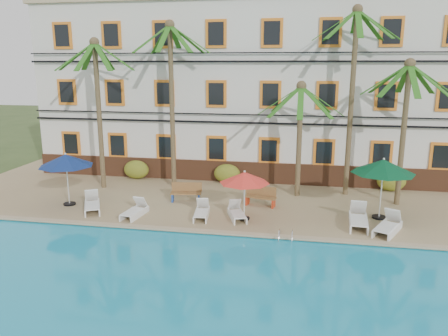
% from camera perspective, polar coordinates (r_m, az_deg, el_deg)
% --- Properties ---
extents(ground, '(100.00, 100.00, 0.00)m').
position_cam_1_polar(ground, '(18.69, -0.61, -8.14)').
color(ground, '#384C23').
rests_on(ground, ground).
extents(pool_deck, '(30.00, 12.00, 0.25)m').
position_cam_1_polar(pool_deck, '(23.31, 1.72, -3.39)').
color(pool_deck, tan).
rests_on(pool_deck, ground).
extents(swimming_pool, '(26.00, 12.00, 0.20)m').
position_cam_1_polar(swimming_pool, '(12.58, -7.04, -19.30)').
color(swimming_pool, '#1998BF').
rests_on(swimming_pool, ground).
extents(pool_coping, '(30.00, 0.35, 0.06)m').
position_cam_1_polar(pool_coping, '(17.77, -1.17, -8.36)').
color(pool_coping, tan).
rests_on(pool_coping, pool_deck).
extents(hotel_building, '(25.40, 6.44, 10.22)m').
position_cam_1_polar(hotel_building, '(27.28, 3.40, 10.28)').
color(hotel_building, silver).
rests_on(hotel_building, pool_deck).
extents(palm_a, '(4.15, 4.15, 7.96)m').
position_cam_1_polar(palm_a, '(24.13, -16.16, 9.29)').
color(palm_a, brown).
rests_on(palm_a, pool_deck).
extents(palm_b, '(4.15, 4.15, 8.83)m').
position_cam_1_polar(palm_b, '(23.50, -6.89, 10.84)').
color(palm_b, brown).
rests_on(palm_b, pool_deck).
extents(palm_c, '(4.15, 4.15, 5.83)m').
position_cam_1_polar(palm_c, '(22.09, 9.89, 5.99)').
color(palm_c, brown).
rests_on(palm_c, pool_deck).
extents(palm_d, '(4.15, 4.15, 9.39)m').
position_cam_1_polar(palm_d, '(22.75, 16.48, 11.10)').
color(palm_d, brown).
rests_on(palm_d, pool_deck).
extents(palm_e, '(4.15, 4.15, 6.89)m').
position_cam_1_polar(palm_e, '(21.95, 22.61, 6.79)').
color(palm_e, brown).
rests_on(palm_e, pool_deck).
extents(shrub_left, '(1.50, 0.90, 1.10)m').
position_cam_1_polar(shrub_left, '(26.24, -11.38, -0.20)').
color(shrub_left, '#295B1A').
rests_on(shrub_left, pool_deck).
extents(shrub_mid, '(1.50, 0.90, 1.10)m').
position_cam_1_polar(shrub_mid, '(24.78, 0.40, -0.74)').
color(shrub_mid, '#295B1A').
rests_on(shrub_mid, pool_deck).
extents(shrub_right, '(1.50, 0.90, 1.10)m').
position_cam_1_polar(shrub_right, '(24.89, 21.02, -1.59)').
color(shrub_right, '#295B1A').
rests_on(shrub_right, pool_deck).
extents(umbrella_blue, '(2.56, 2.56, 2.56)m').
position_cam_1_polar(umbrella_blue, '(21.89, -19.96, 0.92)').
color(umbrella_blue, black).
rests_on(umbrella_blue, pool_deck).
extents(umbrella_red, '(2.19, 2.19, 2.20)m').
position_cam_1_polar(umbrella_red, '(18.74, 2.70, -1.29)').
color(umbrella_red, black).
rests_on(umbrella_red, pool_deck).
extents(umbrella_green, '(2.73, 2.73, 2.73)m').
position_cam_1_polar(umbrella_green, '(19.92, 20.09, 0.16)').
color(umbrella_green, black).
rests_on(umbrella_green, pool_deck).
extents(lounger_a, '(1.44, 1.97, 0.89)m').
position_cam_1_polar(lounger_a, '(21.18, -16.85, -4.57)').
color(lounger_a, white).
rests_on(lounger_a, pool_deck).
extents(lounger_b, '(0.80, 1.73, 0.79)m').
position_cam_1_polar(lounger_b, '(19.94, -11.57, -5.47)').
color(lounger_b, white).
rests_on(lounger_b, pool_deck).
extents(lounger_c, '(0.79, 1.71, 0.78)m').
position_cam_1_polar(lounger_c, '(19.43, -2.94, -5.72)').
color(lounger_c, white).
rests_on(lounger_c, pool_deck).
extents(lounger_d, '(1.10, 1.73, 0.77)m').
position_cam_1_polar(lounger_d, '(19.28, 1.69, -5.88)').
color(lounger_d, white).
rests_on(lounger_d, pool_deck).
extents(lounger_e, '(0.87, 2.08, 0.96)m').
position_cam_1_polar(lounger_e, '(19.25, 17.15, -6.34)').
color(lounger_e, white).
rests_on(lounger_e, pool_deck).
extents(lounger_f, '(1.43, 1.99, 0.89)m').
position_cam_1_polar(lounger_f, '(18.87, 20.63, -7.09)').
color(lounger_f, white).
rests_on(lounger_f, pool_deck).
extents(bench_left, '(1.56, 0.70, 0.93)m').
position_cam_1_polar(bench_left, '(21.64, -4.99, -3.13)').
color(bench_left, olive).
rests_on(bench_left, pool_deck).
extents(bench_right, '(1.56, 0.76, 0.93)m').
position_cam_1_polar(bench_right, '(20.99, 4.86, -3.66)').
color(bench_right, olive).
rests_on(bench_right, pool_deck).
extents(pool_ladder, '(0.54, 0.74, 0.74)m').
position_cam_1_polar(pool_ladder, '(17.39, 8.04, -9.11)').
color(pool_ladder, silver).
rests_on(pool_ladder, ground).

